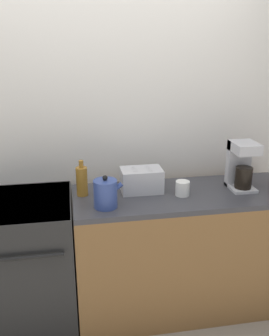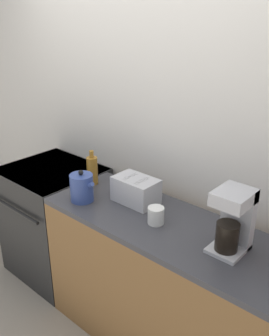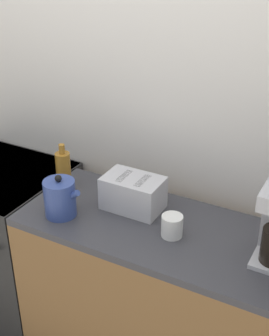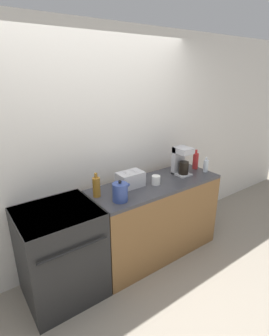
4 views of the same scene
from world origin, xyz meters
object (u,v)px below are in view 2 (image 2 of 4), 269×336
coffee_maker (233,219)px  cup_white (156,215)px  toaster (136,190)px  bottle_amber (92,170)px  stove (55,220)px  kettle (82,187)px

coffee_maker → cup_white: (-0.45, -0.06, -0.13)m
coffee_maker → cup_white: 0.47m
toaster → bottle_amber: bottle_amber is taller
stove → toaster: size_ratio=3.28×
toaster → bottle_amber: bearing=-180.0°
bottle_amber → stove: bearing=-174.2°
stove → toaster: toaster is taller
stove → toaster: 1.01m
cup_white → coffee_maker: bearing=8.0°
coffee_maker → cup_white: size_ratio=3.37×
coffee_maker → kettle: bearing=-170.7°
cup_white → bottle_amber: bearing=169.8°
toaster → bottle_amber: (-0.41, -0.00, 0.02)m
kettle → coffee_maker: (0.99, 0.16, 0.09)m
toaster → bottle_amber: 0.41m
toaster → cup_white: 0.29m
stove → bottle_amber: size_ratio=3.74×
bottle_amber → toaster: bearing=0.0°
kettle → cup_white: (0.54, 0.10, -0.04)m
stove → coffee_maker: coffee_maker is taller
bottle_amber → cup_white: (0.68, -0.12, -0.05)m
bottle_amber → cup_white: 0.69m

